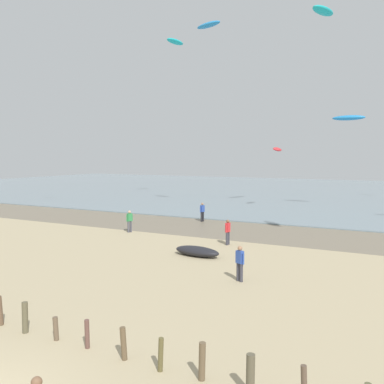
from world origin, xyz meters
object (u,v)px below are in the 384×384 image
at_px(kite_aloft_0, 277,149).
at_px(kite_aloft_8, 175,42).
at_px(kite_aloft_3, 323,11).
at_px(grounded_kite, 197,251).
at_px(person_trailing_behind, 202,211).
at_px(kite_aloft_1, 349,118).
at_px(person_left_flank, 130,221).
at_px(person_right_flank, 228,231).
at_px(kite_aloft_7, 208,25).
at_px(person_nearest_camera, 240,262).

distance_m(kite_aloft_0, kite_aloft_8, 20.34).
relative_size(kite_aloft_3, kite_aloft_8, 1.05).
xyz_separation_m(grounded_kite, kite_aloft_8, (-16.21, 26.23, 20.24)).
bearing_deg(person_trailing_behind, kite_aloft_1, 52.71).
height_order(person_left_flank, kite_aloft_0, kite_aloft_0).
relative_size(person_right_flank, kite_aloft_7, 0.56).
relative_size(kite_aloft_0, kite_aloft_1, 0.64).
relative_size(person_left_flank, kite_aloft_7, 0.56).
xyz_separation_m(kite_aloft_1, kite_aloft_7, (-12.49, -8.64, 9.00)).
distance_m(person_left_flank, grounded_kite, 9.31).
distance_m(person_trailing_behind, kite_aloft_1, 19.68).
bearing_deg(kite_aloft_1, grounded_kite, 81.23).
distance_m(person_left_flank, kite_aloft_0, 20.48).
distance_m(person_left_flank, kite_aloft_1, 26.69).
height_order(person_right_flank, kite_aloft_3, kite_aloft_3).
relative_size(person_nearest_camera, person_trailing_behind, 1.00).
height_order(person_trailing_behind, kite_aloft_7, kite_aloft_7).
relative_size(person_left_flank, kite_aloft_1, 0.51).
xyz_separation_m(person_nearest_camera, person_right_flank, (-3.60, 7.30, 0.00)).
xyz_separation_m(person_right_flank, grounded_kite, (-0.42, -3.77, -0.62)).
bearing_deg(kite_aloft_8, person_trailing_behind, 43.29).
relative_size(grounded_kite, kite_aloft_0, 1.37).
height_order(person_right_flank, grounded_kite, person_right_flank).
bearing_deg(grounded_kite, person_trailing_behind, 119.81).
bearing_deg(kite_aloft_1, person_left_flank, 60.59).
bearing_deg(person_left_flank, grounded_kite, -29.11).
xyz_separation_m(kite_aloft_3, kite_aloft_7, (-10.51, -3.28, -0.75)).
distance_m(person_left_flank, kite_aloft_7, 22.05).
bearing_deg(person_trailing_behind, kite_aloft_0, 71.84).
bearing_deg(kite_aloft_8, kite_aloft_1, 95.07).
relative_size(person_right_flank, kite_aloft_1, 0.51).
height_order(person_right_flank, kite_aloft_0, kite_aloft_0).
distance_m(person_nearest_camera, grounded_kite, 5.39).
height_order(person_right_flank, kite_aloft_7, kite_aloft_7).
height_order(grounded_kite, kite_aloft_8, kite_aloft_8).
xyz_separation_m(person_nearest_camera, grounded_kite, (-4.02, 3.53, -0.62)).
xyz_separation_m(person_nearest_camera, kite_aloft_8, (-20.23, 29.77, 19.62)).
xyz_separation_m(person_left_flank, kite_aloft_0, (6.41, 18.59, 5.71)).
relative_size(grounded_kite, kite_aloft_8, 0.90).
distance_m(person_nearest_camera, person_trailing_behind, 18.06).
height_order(person_trailing_behind, kite_aloft_0, kite_aloft_0).
relative_size(kite_aloft_3, kite_aloft_7, 1.13).
bearing_deg(person_left_flank, person_nearest_camera, -33.57).
xyz_separation_m(grounded_kite, kite_aloft_7, (-7.28, 17.16, 18.67)).
relative_size(kite_aloft_0, kite_aloft_7, 0.70).
distance_m(grounded_kite, kite_aloft_0, 24.02).
bearing_deg(kite_aloft_1, kite_aloft_0, 23.92).
relative_size(person_right_flank, kite_aloft_8, 0.52).
bearing_deg(person_right_flank, kite_aloft_1, 77.73).
relative_size(person_right_flank, kite_aloft_0, 0.79).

